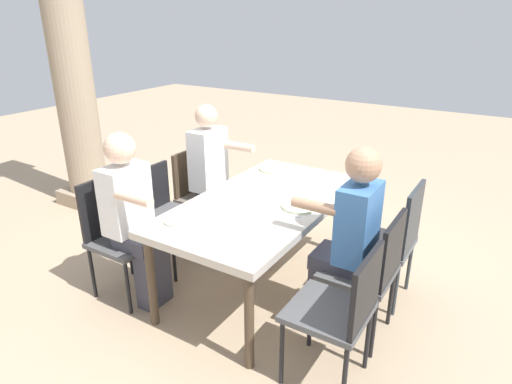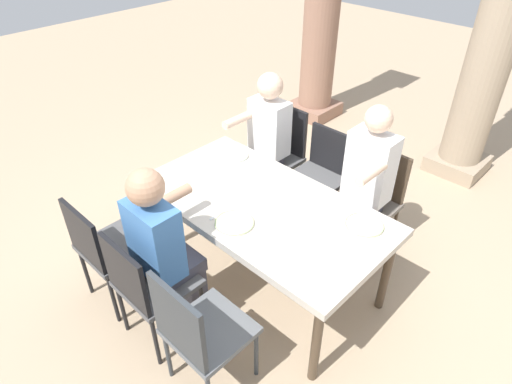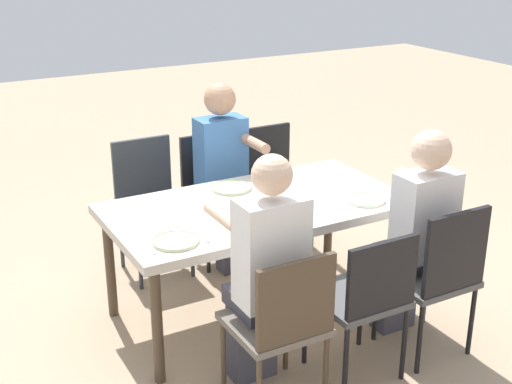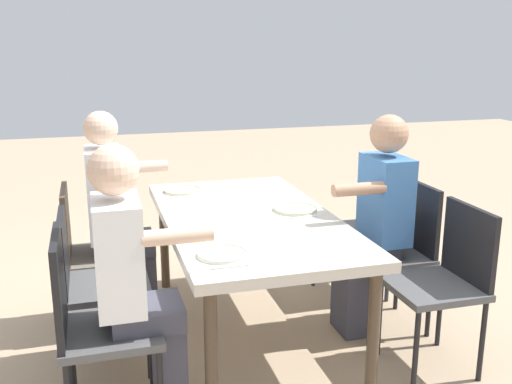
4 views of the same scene
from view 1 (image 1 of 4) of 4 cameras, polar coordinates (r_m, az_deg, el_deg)
The scene contains 21 objects.
ground_plane at distance 3.65m, azimuth 0.84°, elevation -11.76°, with size 16.00×16.00×0.00m, color tan.
dining_table at distance 3.33m, azimuth 0.91°, elevation -2.08°, with size 1.79×0.95×0.74m.
chair_west_north at distance 3.49m, azimuth -17.49°, elevation -4.69°, with size 0.44×0.44×0.92m.
chair_west_south at distance 2.57m, azimuth 11.01°, elevation -14.42°, with size 0.44×0.44×0.88m.
chair_mid_north at distance 3.79m, azimuth -11.92°, elevation -2.16°, with size 0.44×0.44×0.86m.
chair_mid_south at distance 2.96m, azimuth 14.55°, elevation -9.40°, with size 0.44×0.44×0.89m.
chair_east_north at distance 4.13m, azimuth -7.23°, elevation 0.20°, with size 0.44×0.44×0.88m.
chair_east_south at distance 3.39m, azimuth 17.31°, elevation -5.48°, with size 0.44×0.44×0.93m.
diner_woman_green at distance 3.27m, azimuth -15.54°, elevation -2.84°, with size 0.35×0.50×1.29m.
diner_man_white at distance 2.91m, azimuth 11.66°, elevation -5.52°, with size 0.35×0.50×1.30m.
diner_guest_third at distance 3.97m, azimuth -5.37°, elevation 2.35°, with size 0.34×0.49×1.32m.
stone_column_centre at distance 5.16m, azimuth -22.63°, elevation 13.94°, with size 0.54×0.54×2.95m.
plate_0 at distance 3.02m, azimuth -9.66°, elevation -3.54°, with size 0.24×0.24×0.02m.
fork_0 at distance 2.92m, azimuth -11.57°, elevation -4.70°, with size 0.02×0.17×0.01m, color silver.
spoon_0 at distance 3.12m, azimuth -7.86°, elevation -2.64°, with size 0.02×0.17×0.01m, color silver.
plate_1 at distance 3.19m, azimuth 5.59°, elevation -1.88°, with size 0.26×0.26×0.02m.
fork_1 at distance 3.07m, azimuth 4.33°, elevation -2.94°, with size 0.02×0.17×0.01m, color silver.
spoon_1 at distance 3.32m, azimuth 6.75°, elevation -1.07°, with size 0.02×0.17×0.01m, color silver.
plate_2 at distance 3.95m, azimuth 2.23°, elevation 2.98°, with size 0.25×0.25×0.02m.
fork_2 at distance 3.83m, azimuth 1.12°, elevation 2.28°, with size 0.02×0.17×0.01m, color silver.
spoon_2 at distance 4.07m, azimuth 3.28°, elevation 3.48°, with size 0.02×0.17×0.01m, color silver.
Camera 1 is at (-2.61, -1.56, 2.03)m, focal length 31.01 mm.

